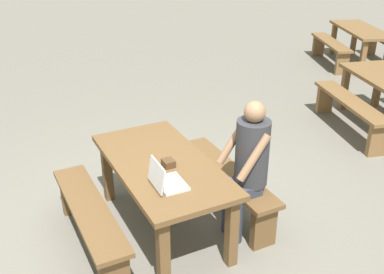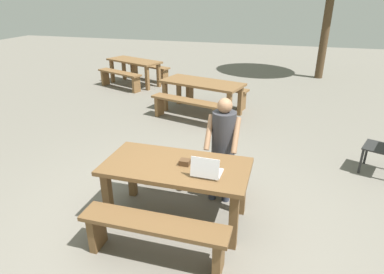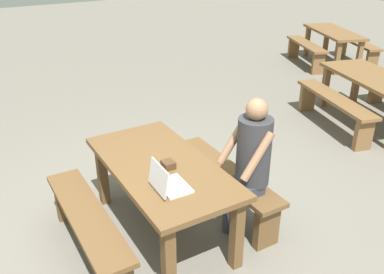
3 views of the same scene
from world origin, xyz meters
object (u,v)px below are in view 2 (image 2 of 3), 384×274
picnic_table_mid (134,64)px  picnic_table_rear (202,87)px  laptop (207,170)px  small_pouch (185,162)px  person_seated (223,141)px  picnic_table_front (176,173)px

picnic_table_mid → picnic_table_rear: (2.53, -1.89, 0.01)m
laptop → small_pouch: (-0.29, 0.16, -0.03)m
person_seated → picnic_table_mid: person_seated is taller
picnic_table_front → small_pouch: bearing=14.3°
picnic_table_rear → small_pouch: bearing=-63.4°
laptop → small_pouch: 0.33m
small_pouch → laptop: bearing=-28.5°
small_pouch → picnic_table_rear: size_ratio=0.06×
laptop → picnic_table_rear: (-1.06, 3.93, -0.18)m
picnic_table_rear → picnic_table_front: bearing=-64.8°
small_pouch → picnic_table_mid: size_ratio=0.06×
picnic_table_front → laptop: bearing=-19.0°
picnic_table_mid → picnic_table_rear: size_ratio=0.92×
picnic_table_front → picnic_table_mid: 6.53m
laptop → picnic_table_rear: 4.07m
picnic_table_rear → person_seated: bearing=-55.8°
picnic_table_rear → picnic_table_mid: bearing=158.3°
small_pouch → person_seated: 0.72m
laptop → picnic_table_rear: size_ratio=0.16×
picnic_table_mid → picnic_table_rear: bearing=-15.4°
picnic_table_front → picnic_table_mid: (-3.20, 5.69, -0.03)m
picnic_table_front → person_seated: size_ratio=1.24×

